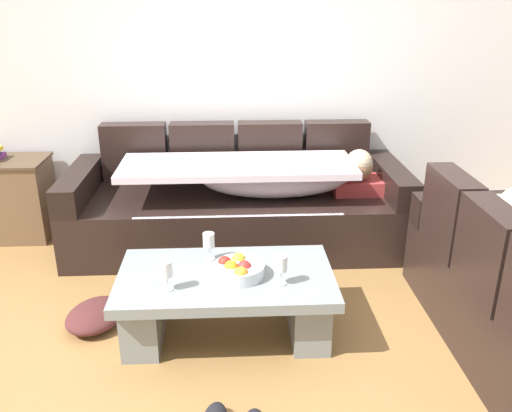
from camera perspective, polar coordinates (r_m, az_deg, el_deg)
name	(u,v)px	position (r m, az deg, el deg)	size (l,w,h in m)	color
ground_plane	(244,380)	(2.86, -1.33, -18.04)	(14.00, 14.00, 0.00)	olive
back_wall	(234,59)	(4.38, -2.38, 15.36)	(9.00, 0.10, 2.70)	white
couch_along_wall	(243,204)	(4.11, -1.34, 0.25)	(2.52, 0.92, 0.88)	black
coffee_table	(226,296)	(3.07, -3.20, -9.56)	(1.20, 0.68, 0.38)	gray
fruit_bowl	(238,269)	(2.96, -1.92, -6.71)	(0.28, 0.28, 0.10)	silver
wine_glass_near_left	(166,270)	(2.83, -9.54, -6.74)	(0.07, 0.07, 0.17)	silver
wine_glass_near_right	(281,265)	(2.85, 2.68, -6.25)	(0.07, 0.07, 0.17)	silver
wine_glass_far_back	(209,241)	(3.11, -5.06, -3.77)	(0.07, 0.07, 0.17)	silver
side_cabinet	(4,199)	(4.68, -25.25, 0.70)	(0.72, 0.44, 0.64)	brown
crumpled_garment	(96,315)	(3.36, -16.72, -11.08)	(0.40, 0.32, 0.12)	#4C2323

